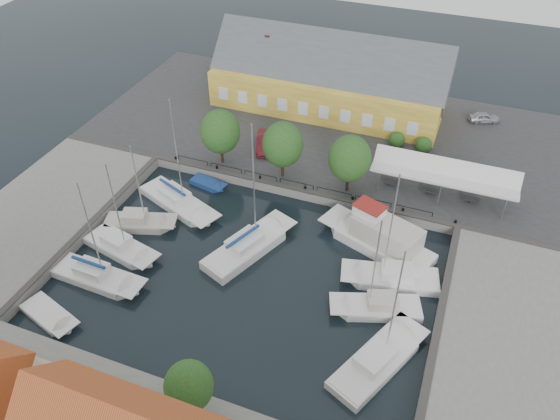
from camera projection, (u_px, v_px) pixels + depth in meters
name	position (u px, v px, depth m)	size (l,w,h in m)	color
ground	(256.00, 262.00, 48.99)	(140.00, 140.00, 0.00)	black
north_quay	(331.00, 132.00, 65.26)	(56.00, 26.00, 1.00)	#2D2D30
west_quay	(41.00, 215.00, 53.29)	(12.00, 24.00, 1.00)	slate
east_quay	(514.00, 349.00, 41.16)	(12.00, 24.00, 1.00)	slate
quay_edge_fittings	(276.00, 221.00, 51.73)	(56.00, 24.72, 0.40)	#383533
warehouse	(325.00, 80.00, 67.34)	(28.56, 14.00, 9.55)	#B98D2D
tent_canopy	(445.00, 174.00, 53.24)	(14.00, 4.00, 2.83)	silver
quay_trees	(283.00, 145.00, 55.09)	(18.20, 4.20, 6.30)	black
car_silver	(484.00, 117.00, 65.75)	(1.47, 3.64, 1.24)	#A9AAB0
car_red	(265.00, 142.00, 61.17)	(1.67, 4.79, 1.58)	maroon
center_sailboat	(248.00, 248.00, 49.96)	(6.37, 10.22, 13.53)	white
trawler	(380.00, 239.00, 49.85)	(11.52, 6.92, 5.00)	white
east_boat_a	(392.00, 279.00, 47.08)	(8.78, 4.60, 11.94)	white
east_boat_b	(378.00, 308.00, 44.53)	(7.81, 4.76, 10.37)	white
east_boat_c	(377.00, 362.00, 40.55)	(6.39, 9.51, 11.70)	white
west_boat_a	(178.00, 203.00, 55.18)	(10.08, 6.25, 12.89)	white
west_boat_b	(139.00, 224.00, 52.69)	(7.31, 4.39, 9.76)	#B8B4A6
west_boat_c	(121.00, 248.00, 50.02)	(8.04, 4.12, 10.58)	white
west_boat_d	(97.00, 278.00, 47.16)	(8.67, 2.90, 11.42)	white
launch_sw	(50.00, 316.00, 44.11)	(5.84, 3.58, 0.98)	white
launch_nw	(208.00, 185.00, 57.86)	(4.22, 2.33, 0.88)	navy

